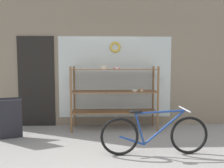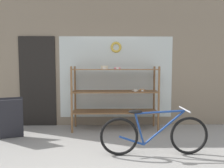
{
  "view_description": "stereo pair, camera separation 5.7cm",
  "coord_description": "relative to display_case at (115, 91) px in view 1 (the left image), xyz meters",
  "views": [
    {
      "loc": [
        -0.03,
        -2.32,
        1.42
      ],
      "look_at": [
        0.08,
        1.43,
        1.1
      ],
      "focal_mm": 35.0,
      "sensor_mm": 36.0,
      "label": 1
    },
    {
      "loc": [
        0.02,
        -2.32,
        1.42
      ],
      "look_at": [
        0.08,
        1.43,
        1.1
      ],
      "focal_mm": 35.0,
      "sensor_mm": 36.0,
      "label": 2
    }
  ],
  "objects": [
    {
      "name": "storefront_facade",
      "position": [
        -0.21,
        0.4,
        0.7
      ],
      "size": [
        5.8,
        0.13,
        3.2
      ],
      "color": "gray",
      "rests_on": "ground_plane"
    },
    {
      "name": "display_case",
      "position": [
        0.0,
        0.0,
        0.0
      ],
      "size": [
        1.88,
        0.52,
        1.42
      ],
      "color": "brown",
      "rests_on": "ground_plane"
    },
    {
      "name": "bicycle",
      "position": [
        0.57,
        -1.42,
        -0.53
      ],
      "size": [
        1.73,
        0.46,
        0.74
      ],
      "rotation": [
        0.0,
        0.0,
        0.02
      ],
      "color": "black",
      "rests_on": "ground_plane"
    },
    {
      "name": "sandwich_board",
      "position": [
        -2.07,
        -0.57,
        -0.46
      ],
      "size": [
        0.57,
        0.52,
        0.78
      ],
      "rotation": [
        0.0,
        0.0,
        0.36
      ],
      "color": "#232328",
      "rests_on": "ground_plane"
    }
  ]
}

